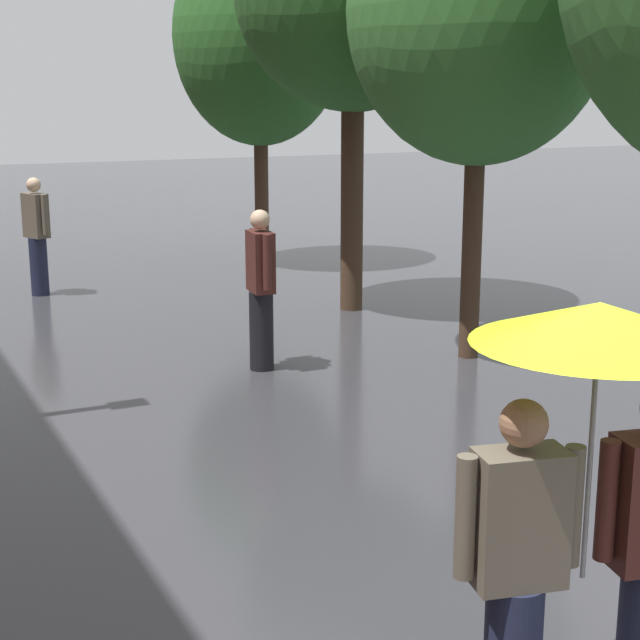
{
  "coord_description": "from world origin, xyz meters",
  "views": [
    {
      "loc": [
        -3.12,
        -2.87,
        2.92
      ],
      "look_at": [
        -0.11,
        3.17,
        1.35
      ],
      "focal_mm": 54.73,
      "sensor_mm": 36.0,
      "label": 1
    }
  ],
  "objects": [
    {
      "name": "pedestrian_walking_far",
      "position": [
        -0.51,
        11.68,
        0.89
      ],
      "size": [
        0.35,
        0.56,
        1.73
      ],
      "color": "#1E233D",
      "rests_on": "ground"
    },
    {
      "name": "pedestrian_walking_midground",
      "position": [
        0.86,
        6.53,
        0.89
      ],
      "size": [
        0.27,
        0.59,
        1.74
      ],
      "color": "black",
      "rests_on": "ground"
    },
    {
      "name": "street_tree_3",
      "position": [
        3.5,
        12.67,
        3.85
      ],
      "size": [
        2.89,
        2.89,
        5.68
      ],
      "color": "#473323",
      "rests_on": "ground"
    },
    {
      "name": "couple_under_umbrella",
      "position": [
        -0.28,
        0.17,
        1.37
      ],
      "size": [
        1.23,
        1.1,
        2.07
      ],
      "color": "#1E233D",
      "rests_on": "ground"
    },
    {
      "name": "street_tree_1",
      "position": [
        3.17,
        5.96,
        3.76
      ],
      "size": [
        2.83,
        2.83,
        5.4
      ],
      "color": "#473323",
      "rests_on": "ground"
    }
  ]
}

